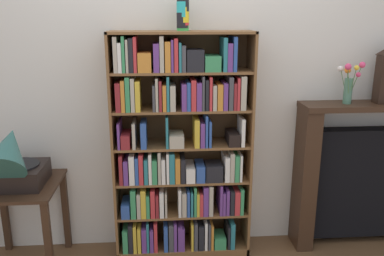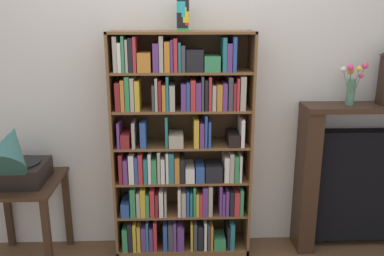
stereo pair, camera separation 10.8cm
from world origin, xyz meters
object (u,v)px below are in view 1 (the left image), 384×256
gramophone (13,160)px  flower_vase (349,82)px  cup_stack (183,13)px  side_table_left (22,204)px  fireplace_mantel (372,176)px  bookshelf (180,154)px

gramophone → flower_vase: flower_vase is taller
cup_stack → gramophone: size_ratio=0.45×
side_table_left → gramophone: 0.36m
side_table_left → flower_vase: (2.32, 0.14, 0.80)m
cup_stack → fireplace_mantel: (1.47, 0.02, -1.21)m
bookshelf → cup_stack: 0.98m
gramophone → fireplace_mantel: size_ratio=0.41×
cup_stack → fireplace_mantel: 1.91m
gramophone → cup_stack: bearing=10.8°
bookshelf → side_table_left: bearing=-173.3°
gramophone → flower_vase: 2.38m
fireplace_mantel → flower_vase: flower_vase is taller
fireplace_mantel → bookshelf: bearing=-178.4°
cup_stack → fireplace_mantel: bearing=0.9°
gramophone → flower_vase: size_ratio=1.62×
bookshelf → flower_vase: bearing=0.5°
cup_stack → side_table_left: bearing=-172.5°
bookshelf → side_table_left: size_ratio=2.58×
bookshelf → flower_vase: size_ratio=5.40×
bookshelf → gramophone: 1.13m
bookshelf → cup_stack: cup_stack is taller
side_table_left → flower_vase: flower_vase is taller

